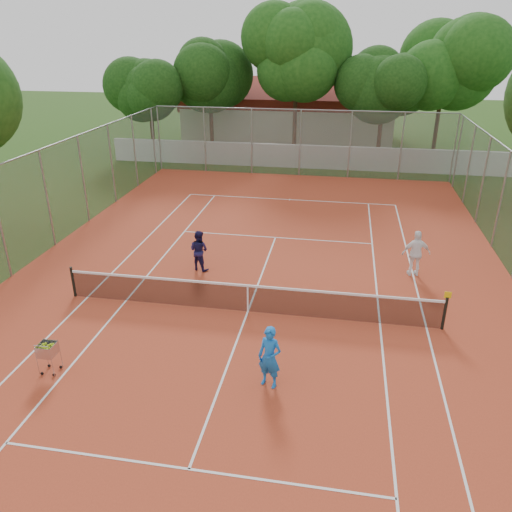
% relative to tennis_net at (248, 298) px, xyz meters
% --- Properties ---
extents(ground, '(120.00, 120.00, 0.00)m').
position_rel_tennis_net_xyz_m(ground, '(0.00, 0.00, -0.51)').
color(ground, '#1F3C10').
rests_on(ground, ground).
extents(court_pad, '(18.00, 34.00, 0.02)m').
position_rel_tennis_net_xyz_m(court_pad, '(0.00, 0.00, -0.50)').
color(court_pad, '#B23F22').
rests_on(court_pad, ground).
extents(court_lines, '(10.98, 23.78, 0.01)m').
position_rel_tennis_net_xyz_m(court_lines, '(0.00, 0.00, -0.49)').
color(court_lines, white).
rests_on(court_lines, court_pad).
extents(tennis_net, '(11.88, 0.10, 0.98)m').
position_rel_tennis_net_xyz_m(tennis_net, '(0.00, 0.00, 0.00)').
color(tennis_net, black).
rests_on(tennis_net, court_pad).
extents(perimeter_fence, '(18.00, 34.00, 4.00)m').
position_rel_tennis_net_xyz_m(perimeter_fence, '(0.00, 0.00, 1.49)').
color(perimeter_fence, slate).
rests_on(perimeter_fence, ground).
extents(boundary_wall, '(26.00, 0.30, 1.50)m').
position_rel_tennis_net_xyz_m(boundary_wall, '(0.00, 19.00, 0.24)').
color(boundary_wall, silver).
rests_on(boundary_wall, ground).
extents(clubhouse, '(16.40, 9.00, 4.40)m').
position_rel_tennis_net_xyz_m(clubhouse, '(-2.00, 29.00, 1.69)').
color(clubhouse, beige).
rests_on(clubhouse, ground).
extents(tropical_trees, '(29.00, 19.00, 10.00)m').
position_rel_tennis_net_xyz_m(tropical_trees, '(0.00, 22.00, 4.49)').
color(tropical_trees, black).
rests_on(tropical_trees, ground).
extents(player_near, '(0.70, 0.56, 1.66)m').
position_rel_tennis_net_xyz_m(player_near, '(1.21, -3.46, 0.34)').
color(player_near, blue).
rests_on(player_near, court_pad).
extents(player_far_left, '(0.90, 0.80, 1.54)m').
position_rel_tennis_net_xyz_m(player_far_left, '(-2.37, 2.77, 0.28)').
color(player_far_left, '#1A1643').
rests_on(player_far_left, court_pad).
extents(player_far_right, '(1.06, 0.57, 1.72)m').
position_rel_tennis_net_xyz_m(player_far_right, '(5.49, 3.65, 0.37)').
color(player_far_right, white).
rests_on(player_far_right, court_pad).
extents(ball_hopper, '(0.59, 0.59, 0.94)m').
position_rel_tennis_net_xyz_m(ball_hopper, '(-4.49, -3.94, -0.02)').
color(ball_hopper, '#B4B4BB').
rests_on(ball_hopper, court_pad).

